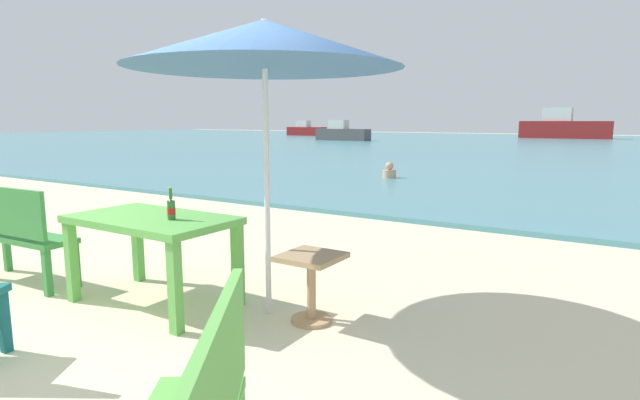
% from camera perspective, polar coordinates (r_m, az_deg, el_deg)
% --- Properties ---
extents(ground_plane, '(120.00, 120.00, 0.00)m').
position_cam_1_polar(ground_plane, '(4.01, -21.75, -14.53)').
color(ground_plane, beige).
extents(sea_water, '(120.00, 50.00, 0.08)m').
position_cam_1_polar(sea_water, '(32.29, 26.92, 5.33)').
color(sea_water, teal).
rests_on(sea_water, ground_plane).
extents(picnic_table_green, '(1.40, 0.80, 0.76)m').
position_cam_1_polar(picnic_table_green, '(4.49, -18.39, -3.13)').
color(picnic_table_green, '#60B24C').
rests_on(picnic_table_green, ground_plane).
extents(beer_bottle_amber, '(0.07, 0.07, 0.26)m').
position_cam_1_polar(beer_bottle_amber, '(4.25, -16.40, -0.90)').
color(beer_bottle_amber, '#2D662D').
rests_on(beer_bottle_amber, picnic_table_green).
extents(patio_umbrella, '(2.10, 2.10, 2.30)m').
position_cam_1_polar(patio_umbrella, '(4.00, -6.26, 17.01)').
color(patio_umbrella, silver).
rests_on(patio_umbrella, ground_plane).
extents(side_table_wood, '(0.44, 0.44, 0.54)m').
position_cam_1_polar(side_table_wood, '(3.95, -0.99, -8.76)').
color(side_table_wood, tan).
rests_on(side_table_wood, ground_plane).
extents(bench_green_left, '(1.22, 0.43, 0.95)m').
position_cam_1_polar(bench_green_left, '(5.57, -31.09, -2.82)').
color(bench_green_left, '#3D8C42').
rests_on(bench_green_left, ground_plane).
extents(swimmer_person, '(0.34, 0.34, 0.41)m').
position_cam_1_polar(swimmer_person, '(13.20, 7.81, 3.18)').
color(swimmer_person, tan).
rests_on(swimmer_person, sea_water).
extents(boat_cargo_ship, '(4.08, 1.11, 1.48)m').
position_cam_1_polar(boat_cargo_ship, '(37.58, 2.52, 7.54)').
color(boat_cargo_ship, '#4C4C4C').
rests_on(boat_cargo_ship, sea_water).
extents(boat_tanker, '(6.81, 1.86, 2.48)m').
position_cam_1_polar(boat_tanker, '(46.19, 25.74, 7.38)').
color(boat_tanker, maroon).
rests_on(boat_tanker, sea_water).
extents(boat_barge, '(3.93, 1.07, 1.43)m').
position_cam_1_polar(boat_barge, '(49.22, -1.60, 7.87)').
color(boat_barge, maroon).
rests_on(boat_barge, sea_water).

